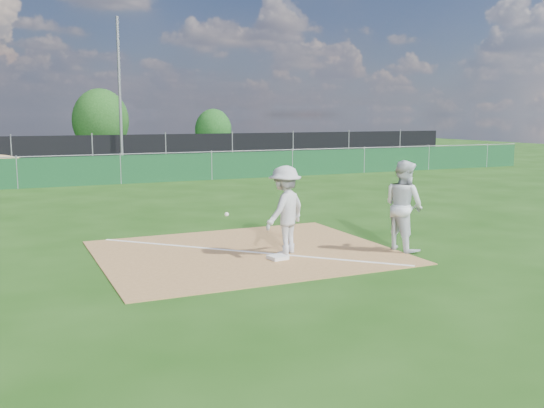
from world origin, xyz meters
The scene contains 14 objects.
ground centered at (0.00, 10.00, 0.00)m, with size 90.00×90.00×0.00m, color #173F0D.
infield_dirt centered at (0.00, 1.00, 0.01)m, with size 6.00×5.00×0.02m, color olive.
foul_line centered at (0.00, 1.00, 0.03)m, with size 0.08×7.00×0.01m, color white.
green_fence centered at (0.00, 15.00, 0.60)m, with size 44.00×0.05×1.20m, color #103B1D.
black_fence centered at (0.00, 23.00, 0.90)m, with size 46.00×0.04×1.80m, color black.
parking_lot centered at (0.00, 28.00, 0.01)m, with size 46.00×9.00×0.01m, color black.
light_pole centered at (1.50, 22.70, 4.00)m, with size 0.16×0.16×8.00m, color slate.
first_base centered at (0.34, 0.13, 0.06)m, with size 0.34×0.34×0.07m, color silver.
play_at_first centered at (0.68, 0.51, 0.93)m, with size 2.08×1.20×1.83m.
runner centered at (3.15, -0.16, 0.97)m, with size 0.94×0.73×1.93m, color silver.
car_mid centered at (0.60, 27.65, 0.70)m, with size 1.45×4.16×1.37m, color #111833.
car_right centered at (5.33, 27.04, 0.74)m, with size 2.05×5.04×1.46m, color black.
tree_mid centered at (2.28, 34.76, 2.45)m, with size 4.01×4.01×4.76m.
tree_right centered at (10.65, 34.16, 1.72)m, with size 2.81×2.81×3.34m.
Camera 1 is at (-4.64, -10.58, 2.88)m, focal length 40.00 mm.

